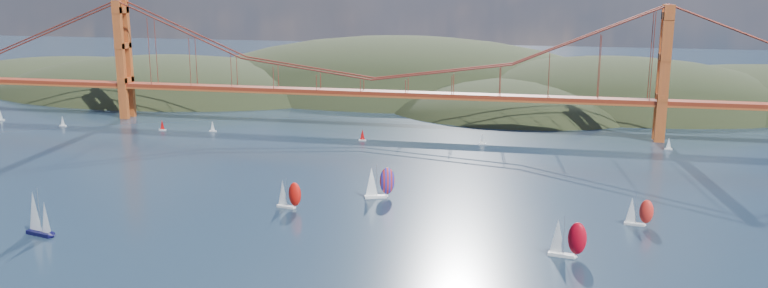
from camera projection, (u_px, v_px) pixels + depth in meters
The scene contains 14 objects.
headlands at pixel (491, 119), 418.86m from camera, with size 725.00×225.00×96.00m.
bridge at pixel (369, 55), 324.98m from camera, with size 552.00×12.00×55.00m.
sloop_navy at pixel (38, 214), 194.06m from camera, with size 8.71×5.77×12.95m.
racer_0 at pixel (288, 194), 216.94m from camera, with size 8.07×4.31×9.05m.
racer_1 at pixel (567, 238), 179.01m from camera, with size 9.13×4.59×10.26m.
racer_2 at pixel (639, 211), 201.84m from camera, with size 7.50×3.50×8.47m.
racer_rwb at pixel (379, 182), 226.88m from camera, with size 9.54×6.34×10.67m.
distant_boat_0 at pixel (1, 115), 348.63m from camera, with size 3.00×2.00×4.70m.
distant_boat_1 at pixel (63, 121), 335.32m from camera, with size 3.00×2.00×4.70m.
distant_boat_2 at pixel (162, 125), 326.33m from camera, with size 3.00×2.00×4.70m.
distant_boat_3 at pixel (213, 126), 323.81m from camera, with size 3.00×2.00×4.70m.
distant_boat_4 at pixel (669, 144), 290.30m from camera, with size 3.00×2.00×4.70m.
distant_boat_8 at pixel (482, 139), 298.98m from camera, with size 3.00×2.00×4.70m.
distant_boat_9 at pixel (362, 135), 306.03m from camera, with size 3.00×2.00×4.70m.
Camera 1 is at (73.61, -136.71, 66.28)m, focal length 35.00 mm.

